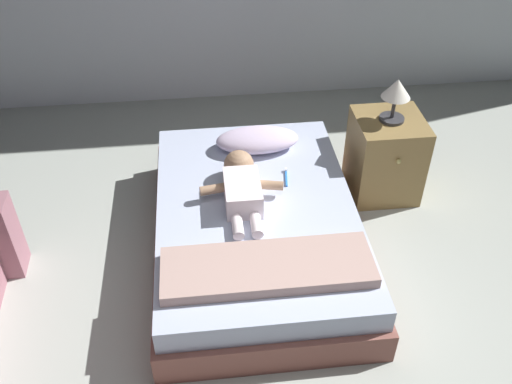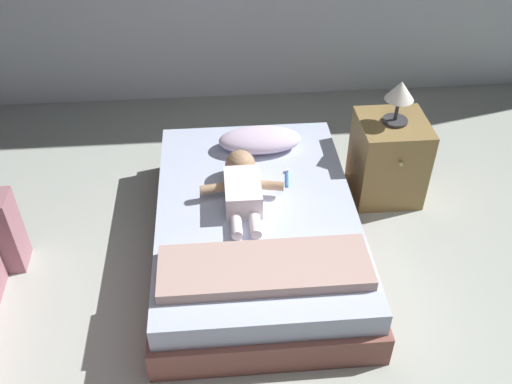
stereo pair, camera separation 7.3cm
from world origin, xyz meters
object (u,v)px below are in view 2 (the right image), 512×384
toothbrush (288,177)px  nightstand (388,158)px  bed (256,227)px  baby (242,184)px  lamp (400,94)px  pillow (260,140)px

toothbrush → nightstand: size_ratio=0.30×
toothbrush → nightstand: (0.72, 0.24, -0.07)m
bed → baby: size_ratio=2.73×
bed → baby: 0.29m
lamp → toothbrush: bearing=-161.4°
bed → nightstand: nightstand is taller
bed → baby: bearing=125.6°
bed → lamp: bearing=27.3°
pillow → toothbrush: bearing=-67.7°
toothbrush → bed: bearing=-132.2°
bed → baby: (-0.07, 0.10, 0.26)m
nightstand → lamp: (-0.00, 0.00, 0.49)m
pillow → bed: bearing=-97.4°
pillow → baby: size_ratio=0.83×
baby → toothbrush: 0.33m
baby → pillow: bearing=72.6°
baby → toothbrush: bearing=24.9°
toothbrush → nightstand: nightstand is taller
baby → nightstand: bearing=20.5°
nightstand → lamp: lamp is taller
nightstand → lamp: bearing=90.0°
toothbrush → nightstand: 0.76m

